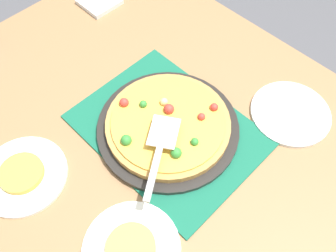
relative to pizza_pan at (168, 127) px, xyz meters
name	(u,v)px	position (x,y,z in m)	size (l,w,h in m)	color
ground_plane	(168,219)	(0.00, 0.00, -0.76)	(8.00, 8.00, 0.00)	#4C4C51
dining_table	(168,150)	(0.00, 0.00, -0.12)	(1.40, 1.00, 0.75)	olive
placemat	(168,129)	(0.00, 0.00, -0.01)	(0.48, 0.36, 0.01)	#145B42
pizza_pan	(168,127)	(0.00, 0.00, 0.00)	(0.38, 0.38, 0.01)	black
pizza	(168,123)	(0.00, 0.00, 0.02)	(0.33, 0.33, 0.05)	#B78442
plate_near_left	(131,249)	(-0.17, 0.28, -0.01)	(0.22, 0.22, 0.01)	white
plate_far_right	(23,175)	(0.16, 0.35, -0.01)	(0.22, 0.22, 0.01)	white
plate_side	(290,113)	(-0.20, -0.28, -0.01)	(0.22, 0.22, 0.01)	white
served_slice_left	(131,248)	(-0.17, 0.28, 0.01)	(0.11, 0.11, 0.02)	#EAB747
served_slice_right	(21,173)	(0.16, 0.35, 0.01)	(0.11, 0.11, 0.02)	gold
pizza_server	(160,148)	(-0.05, 0.08, 0.06)	(0.16, 0.22, 0.01)	silver
napkin_stack	(99,2)	(0.54, -0.20, -0.01)	(0.12, 0.12, 0.02)	white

